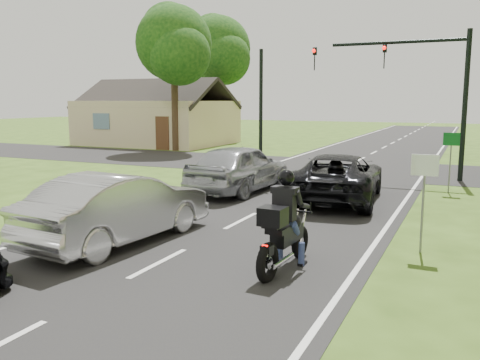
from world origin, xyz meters
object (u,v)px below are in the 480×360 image
traffic_signal (417,78)px  sign_white (424,179)px  dark_suv (338,177)px  sign_green (451,148)px  silver_sedan (119,207)px  motorcycle_rider (284,231)px  silver_suv (240,167)px

traffic_signal → sign_white: traffic_signal is taller
dark_suv → sign_green: size_ratio=2.59×
dark_suv → sign_white: 5.85m
silver_sedan → traffic_signal: 14.36m
motorcycle_rider → silver_sedan: 4.10m
silver_suv → sign_green: bearing=-153.1°
dark_suv → sign_green: bearing=-142.4°
silver_suv → sign_green: (6.82, 2.90, 0.73)m
traffic_signal → sign_green: bearing=-62.6°
sign_white → sign_green: size_ratio=1.00×
motorcycle_rider → silver_sedan: bearing=-180.0°
sign_white → sign_green: (0.20, 8.00, 0.00)m
silver_suv → traffic_signal: (5.26, 5.91, 3.27)m
traffic_signal → sign_green: 4.24m
silver_suv → sign_green: size_ratio=2.37×
motorcycle_rider → dark_suv: size_ratio=0.42×
dark_suv → motorcycle_rider: bearing=90.0°
sign_green → silver_sedan: bearing=-123.3°
sign_white → silver_sedan: bearing=-162.4°
silver_sedan → sign_green: sign_green is taller
traffic_signal → sign_white: (1.36, -11.02, -2.54)m
sign_white → silver_suv: bearing=142.4°
motorcycle_rider → dark_suv: motorcycle_rider is taller
motorcycle_rider → sign_white: 3.34m
sign_white → sign_green: 8.00m
dark_suv → traffic_signal: traffic_signal is taller
silver_suv → sign_white: sign_white is taller
silver_suv → traffic_signal: size_ratio=0.79×
silver_sedan → sign_white: size_ratio=2.30×
silver_sedan → sign_green: bearing=-118.1°
motorcycle_rider → silver_suv: 8.56m
dark_suv → silver_sedan: size_ratio=1.13×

